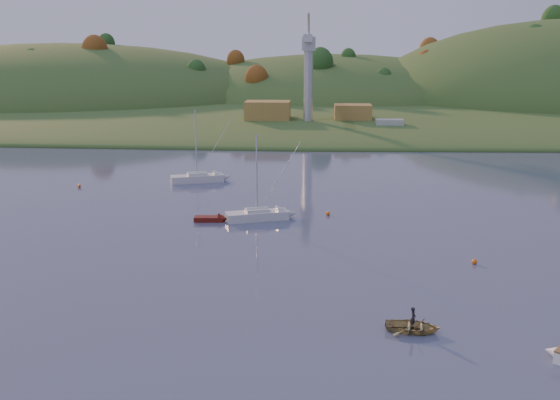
# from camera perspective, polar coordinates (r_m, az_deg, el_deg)

# --- Properties ---
(far_shore) EXTENTS (620.00, 220.00, 1.50)m
(far_shore) POSITION_cam_1_polar(r_m,az_deg,el_deg) (262.23, 2.47, 9.30)
(far_shore) COLOR #2C4B1E
(far_shore) RESTS_ON ground
(shore_slope) EXTENTS (640.00, 150.00, 7.00)m
(shore_slope) POSITION_cam_1_polar(r_m,az_deg,el_deg) (197.48, 2.16, 7.90)
(shore_slope) COLOR #2C4B1E
(shore_slope) RESTS_ON ground
(hill_left) EXTENTS (170.00, 140.00, 44.00)m
(hill_left) POSITION_cam_1_polar(r_m,az_deg,el_deg) (250.58, -18.93, 8.39)
(hill_left) COLOR #2C4B1E
(hill_left) RESTS_ON ground
(hill_center) EXTENTS (140.00, 120.00, 36.00)m
(hill_center) POSITION_cam_1_polar(r_m,az_deg,el_deg) (242.33, 4.79, 8.92)
(hill_center) COLOR #2C4B1E
(hill_center) RESTS_ON ground
(hillside_trees) EXTENTS (280.00, 50.00, 32.00)m
(hillside_trees) POSITION_cam_1_polar(r_m,az_deg,el_deg) (217.39, 2.28, 8.42)
(hillside_trees) COLOR #1B4A1A
(hillside_trees) RESTS_ON ground
(wharf) EXTENTS (42.00, 16.00, 2.40)m
(wharf) POSITION_cam_1_polar(r_m,az_deg,el_deg) (154.57, 3.70, 6.74)
(wharf) COLOR slate
(wharf) RESTS_ON ground
(shed_west) EXTENTS (11.00, 8.00, 4.80)m
(shed_west) POSITION_cam_1_polar(r_m,az_deg,el_deg) (155.63, -1.13, 8.14)
(shed_west) COLOR olive
(shed_west) RESTS_ON wharf
(shed_east) EXTENTS (9.00, 7.00, 4.00)m
(shed_east) POSITION_cam_1_polar(r_m,az_deg,el_deg) (156.47, 6.67, 7.94)
(shed_east) COLOR olive
(shed_east) RESTS_ON wharf
(dock_crane) EXTENTS (3.20, 28.00, 20.30)m
(dock_crane) POSITION_cam_1_polar(r_m,az_deg,el_deg) (149.89, 2.62, 12.66)
(dock_crane) COLOR #B7B7BC
(dock_crane) RESTS_ON wharf
(sailboat_near) EXTENTS (7.63, 4.36, 10.15)m
(sailboat_near) POSITION_cam_1_polar(r_m,az_deg,el_deg) (73.51, -2.10, -1.32)
(sailboat_near) COLOR silver
(sailboat_near) RESTS_ON ground
(sailboat_far) EXTENTS (8.17, 4.80, 10.87)m
(sailboat_far) POSITION_cam_1_polar(r_m,az_deg,el_deg) (95.33, -7.59, 2.06)
(sailboat_far) COLOR silver
(sailboat_far) RESTS_ON ground
(canoe) EXTENTS (4.22, 3.30, 0.80)m
(canoe) POSITION_cam_1_polar(r_m,az_deg,el_deg) (46.23, 12.03, -11.24)
(canoe) COLOR #A09058
(canoe) RESTS_ON ground
(paddler) EXTENTS (0.47, 0.64, 1.61)m
(paddler) POSITION_cam_1_polar(r_m,az_deg,el_deg) (46.07, 12.06, -10.78)
(paddler) COLOR black
(paddler) RESTS_ON ground
(red_tender) EXTENTS (4.07, 1.58, 1.36)m
(red_tender) POSITION_cam_1_polar(r_m,az_deg,el_deg) (73.39, -5.92, -1.72)
(red_tender) COLOR #56140C
(red_tender) RESTS_ON ground
(work_vessel) EXTENTS (14.94, 5.49, 3.83)m
(work_vessel) POSITION_cam_1_polar(r_m,az_deg,el_deg) (148.41, 9.95, 6.34)
(work_vessel) COLOR slate
(work_vessel) RESTS_ON ground
(buoy_0) EXTENTS (0.50, 0.50, 0.50)m
(buoy_0) POSITION_cam_1_polar(r_m,az_deg,el_deg) (61.41, 17.35, -5.40)
(buoy_0) COLOR orange
(buoy_0) RESTS_ON ground
(buoy_1) EXTENTS (0.50, 0.50, 0.50)m
(buoy_1) POSITION_cam_1_polar(r_m,az_deg,el_deg) (75.77, 4.41, -1.23)
(buoy_1) COLOR orange
(buoy_1) RESTS_ON ground
(buoy_2) EXTENTS (0.50, 0.50, 0.50)m
(buoy_2) POSITION_cam_1_polar(r_m,az_deg,el_deg) (95.40, -17.88, 1.24)
(buoy_2) COLOR orange
(buoy_2) RESTS_ON ground
(buoy_3) EXTENTS (0.50, 0.50, 0.50)m
(buoy_3) POSITION_cam_1_polar(r_m,az_deg,el_deg) (96.12, -7.49, 1.88)
(buoy_3) COLOR orange
(buoy_3) RESTS_ON ground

